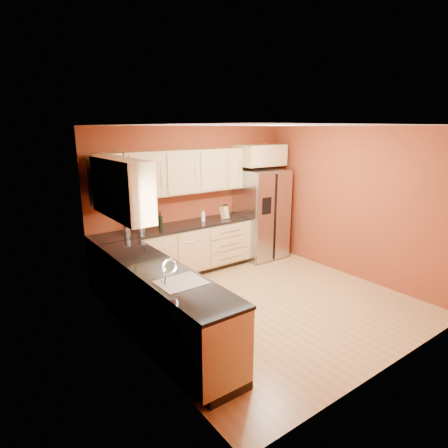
{
  "coord_description": "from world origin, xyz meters",
  "views": [
    {
      "loc": [
        -3.55,
        -3.85,
        2.57
      ],
      "look_at": [
        -0.09,
        0.9,
        1.05
      ],
      "focal_mm": 30.0,
      "sensor_mm": 36.0,
      "label": 1
    }
  ],
  "objects": [
    {
      "name": "canister_left",
      "position": [
        -1.44,
        1.65,
        1.01
      ],
      "size": [
        0.13,
        0.13,
        0.17
      ],
      "primitive_type": "cylinder",
      "rotation": [
        0.0,
        0.0,
        0.22
      ],
      "color": "silver",
      "rests_on": "countertop_back"
    },
    {
      "name": "corner_upper_cabinet",
      "position": [
        -1.67,
        1.67,
        1.83
      ],
      "size": [
        0.67,
        0.67,
        0.75
      ],
      "primitive_type": "cube",
      "rotation": [
        0.0,
        0.0,
        0.79
      ],
      "color": "tan",
      "rests_on": "wall_back"
    },
    {
      "name": "floor",
      "position": [
        0.0,
        0.0,
        0.0
      ],
      "size": [
        4.0,
        4.0,
        0.0
      ],
      "primitive_type": "plane",
      "color": "#A67640",
      "rests_on": "ground"
    },
    {
      "name": "upper_cabinets_left",
      "position": [
        -1.83,
        0.72,
        1.83
      ],
      "size": [
        0.33,
        1.35,
        0.75
      ],
      "primitive_type": "cube",
      "color": "tan",
      "rests_on": "wall_left"
    },
    {
      "name": "ceiling",
      "position": [
        0.0,
        0.0,
        2.6
      ],
      "size": [
        4.0,
        4.0,
        0.0
      ],
      "primitive_type": "plane",
      "color": "silver",
      "rests_on": "wall_back"
    },
    {
      "name": "sink_faucet",
      "position": [
        -1.69,
        -0.5,
        1.07
      ],
      "size": [
        0.5,
        0.42,
        0.3
      ],
      "primitive_type": null,
      "color": "silver",
      "rests_on": "countertop_left"
    },
    {
      "name": "countertop_back",
      "position": [
        -0.55,
        1.69,
        0.9
      ],
      "size": [
        2.9,
        0.62,
        0.04
      ],
      "primitive_type": "cube",
      "color": "black",
      "rests_on": "base_cabinets_back"
    },
    {
      "name": "over_fridge_cabinet",
      "position": [
        1.35,
        1.7,
        2.05
      ],
      "size": [
        0.92,
        0.6,
        0.4
      ],
      "primitive_type": "cube",
      "color": "tan",
      "rests_on": "wall_back"
    },
    {
      "name": "countertop_left",
      "position": [
        -1.69,
        0.0,
        0.9
      ],
      "size": [
        0.62,
        2.8,
        0.04
      ],
      "primitive_type": "cube",
      "color": "black",
      "rests_on": "base_cabinets_left"
    },
    {
      "name": "knife_block",
      "position": [
        0.45,
        1.63,
        1.04
      ],
      "size": [
        0.14,
        0.13,
        0.23
      ],
      "primitive_type": "cube",
      "rotation": [
        0.0,
        0.0,
        0.27
      ],
      "color": "tan",
      "rests_on": "countertop_back"
    },
    {
      "name": "base_cabinets_back",
      "position": [
        -0.55,
        1.7,
        0.44
      ],
      "size": [
        2.9,
        0.6,
        0.88
      ],
      "primitive_type": "cube",
      "color": "tan",
      "rests_on": "floor"
    },
    {
      "name": "upper_cabinets_back",
      "position": [
        -0.25,
        1.83,
        1.83
      ],
      "size": [
        2.3,
        0.33,
        0.75
      ],
      "primitive_type": "cube",
      "color": "tan",
      "rests_on": "wall_back"
    },
    {
      "name": "window",
      "position": [
        -1.98,
        -0.5,
        1.55
      ],
      "size": [
        0.03,
        0.9,
        1.0
      ],
      "primitive_type": "cube",
      "color": "white",
      "rests_on": "wall_left"
    },
    {
      "name": "base_cabinets_left",
      "position": [
        -1.7,
        0.0,
        0.44
      ],
      "size": [
        0.6,
        2.8,
        0.88
      ],
      "primitive_type": "cube",
      "color": "tan",
      "rests_on": "floor"
    },
    {
      "name": "refrigerator",
      "position": [
        1.35,
        1.62,
        0.89
      ],
      "size": [
        0.9,
        0.75,
        1.78
      ],
      "primitive_type": "cube",
      "color": "silver",
      "rests_on": "floor"
    },
    {
      "name": "soap_dispenser",
      "position": [
        0.03,
        1.7,
        1.02
      ],
      "size": [
        0.08,
        0.08,
        0.2
      ],
      "primitive_type": "cylinder",
      "rotation": [
        0.0,
        0.0,
        0.18
      ],
      "color": "white",
      "rests_on": "countertop_back"
    },
    {
      "name": "wall_left",
      "position": [
        -2.0,
        0.0,
        1.3
      ],
      "size": [
        0.04,
        4.0,
        2.6
      ],
      "primitive_type": "cube",
      "color": "maroon",
      "rests_on": "floor"
    },
    {
      "name": "wall_right",
      "position": [
        2.0,
        0.0,
        1.3
      ],
      "size": [
        0.04,
        4.0,
        2.6
      ],
      "primitive_type": "cube",
      "color": "maroon",
      "rests_on": "floor"
    },
    {
      "name": "wall_front",
      "position": [
        0.0,
        -2.0,
        1.3
      ],
      "size": [
        4.0,
        0.04,
        2.6
      ],
      "primitive_type": "cube",
      "color": "maroon",
      "rests_on": "floor"
    },
    {
      "name": "wall_back",
      "position": [
        0.0,
        2.0,
        1.3
      ],
      "size": [
        4.0,
        0.04,
        2.6
      ],
      "primitive_type": "cube",
      "color": "maroon",
      "rests_on": "floor"
    },
    {
      "name": "wine_bottle_b",
      "position": [
        -0.87,
        1.63,
        1.08
      ],
      "size": [
        0.08,
        0.08,
        0.31
      ],
      "primitive_type": null,
      "rotation": [
        0.0,
        0.0,
        0.14
      ],
      "color": "black",
      "rests_on": "countertop_back"
    },
    {
      "name": "wine_bottle_a",
      "position": [
        -1.15,
        1.69,
        1.1
      ],
      "size": [
        0.1,
        0.1,
        0.36
      ],
      "primitive_type": null,
      "rotation": [
        0.0,
        0.0,
        0.39
      ],
      "color": "black",
      "rests_on": "countertop_back"
    },
    {
      "name": "canister_right",
      "position": [
        -1.19,
        1.66,
        1.02
      ],
      "size": [
        0.16,
        0.16,
        0.2
      ],
      "primitive_type": "cylinder",
      "rotation": [
        0.0,
        0.0,
        -0.36
      ],
      "color": "silver",
      "rests_on": "countertop_back"
    }
  ]
}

